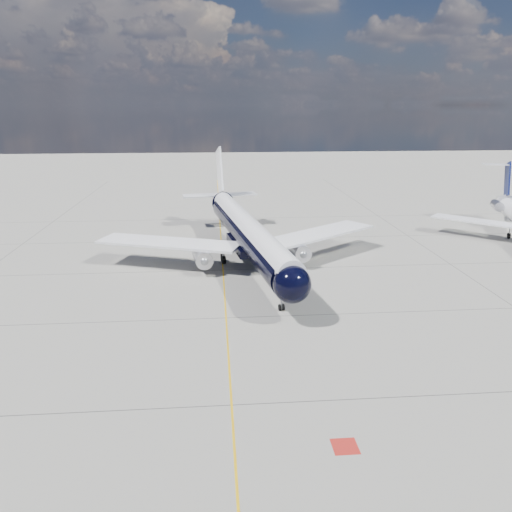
% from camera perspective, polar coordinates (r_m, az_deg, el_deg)
% --- Properties ---
extents(ground, '(320.00, 320.00, 0.00)m').
position_cam_1_polar(ground, '(68.45, -3.88, -0.28)').
color(ground, gray).
rests_on(ground, ground).
extents(taxiway_centerline, '(0.16, 160.00, 0.01)m').
position_cam_1_polar(taxiway_centerline, '(63.69, -3.79, -1.60)').
color(taxiway_centerline, '#DCA30B').
rests_on(taxiway_centerline, ground).
extents(red_marking, '(1.60, 1.60, 0.01)m').
position_cam_1_polar(red_marking, '(33.31, 10.13, -20.63)').
color(red_marking, maroon).
rests_on(red_marking, ground).
extents(main_airliner, '(38.47, 47.21, 13.67)m').
position_cam_1_polar(main_airliner, '(65.96, -1.16, 2.92)').
color(main_airliner, black).
rests_on(main_airliner, ground).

